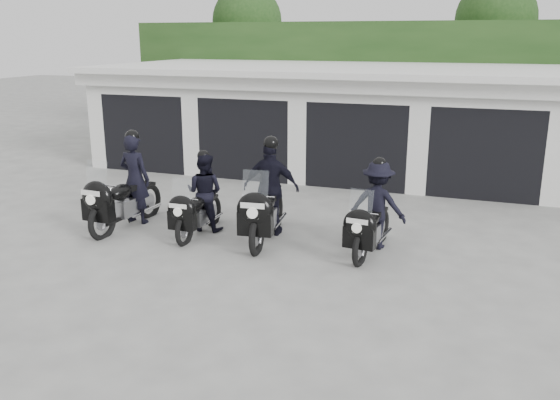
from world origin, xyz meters
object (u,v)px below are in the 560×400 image
(police_bike_c, at_px, (269,195))
(police_bike_a, at_px, (126,189))
(police_bike_b, at_px, (201,198))
(police_bike_d, at_px, (375,211))

(police_bike_c, bearing_deg, police_bike_a, 179.82)
(police_bike_b, bearing_deg, police_bike_d, 1.19)
(police_bike_a, distance_m, police_bike_c, 3.02)
(police_bike_c, distance_m, police_bike_d, 2.07)
(police_bike_a, relative_size, police_bike_b, 1.20)
(police_bike_c, xyz_separation_m, police_bike_d, (2.07, -0.02, -0.11))
(police_bike_b, xyz_separation_m, police_bike_d, (3.45, 0.14, 0.04))
(police_bike_a, relative_size, police_bike_c, 1.00)
(police_bike_c, relative_size, police_bike_d, 1.15)
(police_bike_a, bearing_deg, police_bike_c, 10.21)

